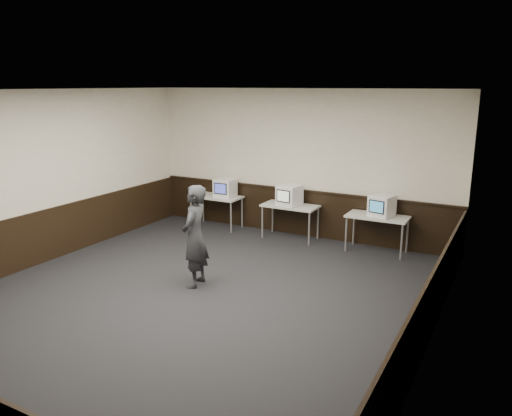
{
  "coord_description": "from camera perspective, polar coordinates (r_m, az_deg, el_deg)",
  "views": [
    {
      "loc": [
        4.31,
        -5.94,
        3.28
      ],
      "look_at": [
        0.24,
        1.6,
        1.15
      ],
      "focal_mm": 35.0,
      "sensor_mm": 36.0,
      "label": 1
    }
  ],
  "objects": [
    {
      "name": "wainscot_rail",
      "position": [
        11.03,
        4.75,
        2.09
      ],
      "size": [
        6.98,
        0.06,
        0.04
      ],
      "primitive_type": "cube",
      "color": "black",
      "rests_on": "wainscot_back"
    },
    {
      "name": "wainscot_back",
      "position": [
        11.17,
        4.73,
        -0.5
      ],
      "size": [
        6.98,
        0.04,
        1.0
      ],
      "primitive_type": "cube",
      "color": "black",
      "rests_on": "back_wall"
    },
    {
      "name": "right_wall",
      "position": [
        6.22,
        19.81,
        -2.56
      ],
      "size": [
        0.0,
        8.0,
        8.0
      ],
      "primitive_type": "plane",
      "rotation": [
        1.57,
        0.0,
        -1.57
      ],
      "color": "beige",
      "rests_on": "ground"
    },
    {
      "name": "back_wall",
      "position": [
        10.96,
        4.89,
        5.1
      ],
      "size": [
        7.0,
        0.0,
        7.0
      ],
      "primitive_type": "plane",
      "rotation": [
        1.57,
        0.0,
        0.0
      ],
      "color": "beige",
      "rests_on": "ground"
    },
    {
      "name": "ceiling",
      "position": [
        7.34,
        -7.81,
        13.21
      ],
      "size": [
        8.0,
        8.0,
        0.0
      ],
      "primitive_type": "plane",
      "rotation": [
        3.14,
        0.0,
        0.0
      ],
      "color": "white",
      "rests_on": "back_wall"
    },
    {
      "name": "person",
      "position": [
        8.26,
        -7.02,
        -3.21
      ],
      "size": [
        0.54,
        0.7,
        1.71
      ],
      "primitive_type": "imported",
      "rotation": [
        0.0,
        0.0,
        -1.35
      ],
      "color": "#26282C",
      "rests_on": "ground"
    },
    {
      "name": "desk_left",
      "position": [
        11.68,
        -4.57,
        1.05
      ],
      "size": [
        1.2,
        0.6,
        0.75
      ],
      "color": "beige",
      "rests_on": "ground"
    },
    {
      "name": "floor",
      "position": [
        8.04,
        -7.05,
        -10.24
      ],
      "size": [
        8.0,
        8.0,
        0.0
      ],
      "primitive_type": "plane",
      "color": "black",
      "rests_on": "ground"
    },
    {
      "name": "desk_right",
      "position": [
        10.18,
        13.71,
        -1.25
      ],
      "size": [
        1.2,
        0.6,
        0.75
      ],
      "color": "beige",
      "rests_on": "ground"
    },
    {
      "name": "desk_center",
      "position": [
        10.79,
        3.94,
        -0.02
      ],
      "size": [
        1.2,
        0.6,
        0.75
      ],
      "color": "beige",
      "rests_on": "ground"
    },
    {
      "name": "emac_left",
      "position": [
        11.5,
        -3.55,
        2.32
      ],
      "size": [
        0.45,
        0.48,
        0.43
      ],
      "rotation": [
        0.0,
        0.0,
        0.06
      ],
      "color": "white",
      "rests_on": "desk_left"
    },
    {
      "name": "emac_center",
      "position": [
        10.7,
        3.83,
        1.46
      ],
      "size": [
        0.51,
        0.53,
        0.44
      ],
      "rotation": [
        0.0,
        0.0,
        -0.15
      ],
      "color": "white",
      "rests_on": "desk_center"
    },
    {
      "name": "wainscot_left",
      "position": [
        10.19,
        -23.36,
        -3.06
      ],
      "size": [
        0.04,
        7.98,
        1.0
      ],
      "primitive_type": "cube",
      "color": "black",
      "rests_on": "left_wall"
    },
    {
      "name": "emac_right",
      "position": [
        10.09,
        14.18,
        0.25
      ],
      "size": [
        0.51,
        0.52,
        0.42
      ],
      "rotation": [
        0.0,
        0.0,
        -0.21
      ],
      "color": "white",
      "rests_on": "desk_right"
    },
    {
      "name": "left_wall",
      "position": [
        9.96,
        -24.04,
        3.03
      ],
      "size": [
        0.0,
        8.0,
        8.0
      ],
      "primitive_type": "plane",
      "rotation": [
        1.57,
        0.0,
        1.57
      ],
      "color": "beige",
      "rests_on": "ground"
    },
    {
      "name": "wainscot_right",
      "position": [
        6.61,
        18.84,
        -11.73
      ],
      "size": [
        0.04,
        7.98,
        1.0
      ],
      "primitive_type": "cube",
      "color": "black",
      "rests_on": "right_wall"
    }
  ]
}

